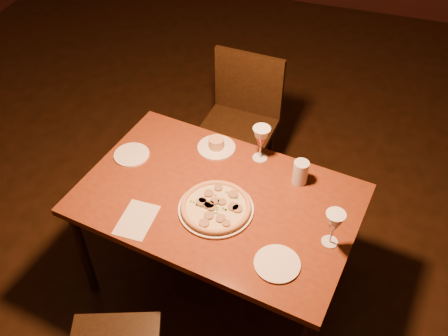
% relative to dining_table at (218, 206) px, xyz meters
% --- Properties ---
extents(floor, '(7.00, 7.00, 0.00)m').
position_rel_dining_table_xyz_m(floor, '(-0.23, 0.12, -0.64)').
color(floor, black).
rests_on(floor, ground).
extents(dining_table, '(1.42, 1.03, 0.70)m').
position_rel_dining_table_xyz_m(dining_table, '(0.00, 0.00, 0.00)').
color(dining_table, brown).
rests_on(dining_table, floor).
extents(chair_far, '(0.47, 0.47, 0.91)m').
position_rel_dining_table_xyz_m(chair_far, '(-0.13, 0.83, -0.13)').
color(chair_far, black).
rests_on(chair_far, floor).
extents(pizza_plate, '(0.35, 0.35, 0.04)m').
position_rel_dining_table_xyz_m(pizza_plate, '(0.02, -0.08, 0.08)').
color(pizza_plate, white).
rests_on(pizza_plate, dining_table).
extents(ramekin_saucer, '(0.20, 0.20, 0.06)m').
position_rel_dining_table_xyz_m(ramekin_saucer, '(-0.12, 0.33, 0.08)').
color(ramekin_saucer, white).
rests_on(ramekin_saucer, dining_table).
extents(wine_glass_far, '(0.09, 0.09, 0.20)m').
position_rel_dining_table_xyz_m(wine_glass_far, '(0.12, 0.33, 0.16)').
color(wine_glass_far, '#CA5A54').
rests_on(wine_glass_far, dining_table).
extents(wine_glass_right, '(0.08, 0.08, 0.19)m').
position_rel_dining_table_xyz_m(wine_glass_right, '(0.55, -0.10, 0.16)').
color(wine_glass_right, '#CA5A54').
rests_on(wine_glass_right, dining_table).
extents(water_tumbler, '(0.08, 0.08, 0.13)m').
position_rel_dining_table_xyz_m(water_tumbler, '(0.35, 0.22, 0.12)').
color(water_tumbler, silver).
rests_on(water_tumbler, dining_table).
extents(side_plate_left, '(0.18, 0.18, 0.01)m').
position_rel_dining_table_xyz_m(side_plate_left, '(-0.52, 0.14, 0.07)').
color(side_plate_left, white).
rests_on(side_plate_left, dining_table).
extents(side_plate_near, '(0.20, 0.20, 0.01)m').
position_rel_dining_table_xyz_m(side_plate_near, '(0.36, -0.29, 0.07)').
color(side_plate_near, white).
rests_on(side_plate_near, dining_table).
extents(menu_card, '(0.15, 0.22, 0.00)m').
position_rel_dining_table_xyz_m(menu_card, '(-0.31, -0.25, 0.06)').
color(menu_card, beige).
rests_on(menu_card, dining_table).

